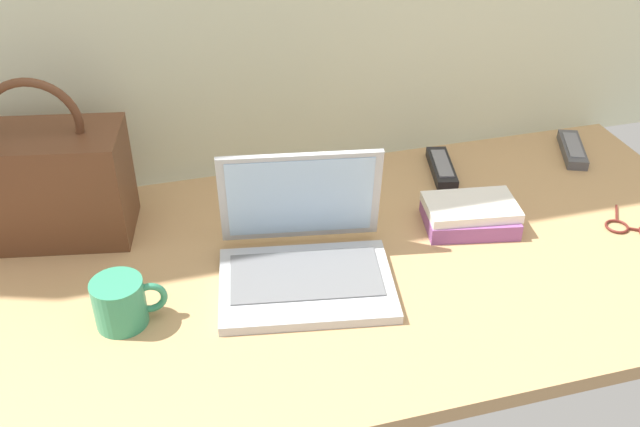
{
  "coord_description": "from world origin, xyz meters",
  "views": [
    {
      "loc": [
        -0.32,
        -1.03,
        0.87
      ],
      "look_at": [
        -0.04,
        0.0,
        0.15
      ],
      "focal_mm": 40.77,
      "sensor_mm": 36.0,
      "label": 1
    }
  ],
  "objects_px": {
    "laptop": "(304,253)",
    "eyeglasses": "(634,228)",
    "handbag": "(48,182)",
    "book_stack": "(470,214)",
    "coffee_mug": "(121,302)",
    "remote_control_near": "(572,149)",
    "remote_control_far": "(442,168)"
  },
  "relations": [
    {
      "from": "laptop",
      "to": "eyeglasses",
      "type": "xyz_separation_m",
      "value": [
        0.67,
        -0.04,
        -0.04
      ]
    },
    {
      "from": "laptop",
      "to": "remote_control_far",
      "type": "relative_size",
      "value": 2.07
    },
    {
      "from": "laptop",
      "to": "remote_control_far",
      "type": "height_order",
      "value": "laptop"
    },
    {
      "from": "handbag",
      "to": "coffee_mug",
      "type": "bearing_deg",
      "value": -69.51
    },
    {
      "from": "laptop",
      "to": "eyeglasses",
      "type": "distance_m",
      "value": 0.68
    },
    {
      "from": "laptop",
      "to": "book_stack",
      "type": "bearing_deg",
      "value": 10.13
    },
    {
      "from": "remote_control_far",
      "to": "handbag",
      "type": "xyz_separation_m",
      "value": [
        -0.83,
        -0.02,
        0.1
      ]
    },
    {
      "from": "laptop",
      "to": "book_stack",
      "type": "relative_size",
      "value": 1.72
    },
    {
      "from": "coffee_mug",
      "to": "remote_control_far",
      "type": "distance_m",
      "value": 0.79
    },
    {
      "from": "laptop",
      "to": "coffee_mug",
      "type": "height_order",
      "value": "laptop"
    },
    {
      "from": "coffee_mug",
      "to": "handbag",
      "type": "bearing_deg",
      "value": 110.49
    },
    {
      "from": "coffee_mug",
      "to": "eyeglasses",
      "type": "height_order",
      "value": "coffee_mug"
    },
    {
      "from": "coffee_mug",
      "to": "book_stack",
      "type": "xyz_separation_m",
      "value": [
        0.69,
        0.11,
        -0.02
      ]
    },
    {
      "from": "laptop",
      "to": "eyeglasses",
      "type": "relative_size",
      "value": 2.52
    },
    {
      "from": "coffee_mug",
      "to": "remote_control_far",
      "type": "relative_size",
      "value": 0.74
    },
    {
      "from": "coffee_mug",
      "to": "book_stack",
      "type": "height_order",
      "value": "coffee_mug"
    },
    {
      "from": "coffee_mug",
      "to": "handbag",
      "type": "height_order",
      "value": "handbag"
    },
    {
      "from": "laptop",
      "to": "remote_control_near",
      "type": "distance_m",
      "value": 0.77
    },
    {
      "from": "remote_control_near",
      "to": "book_stack",
      "type": "bearing_deg",
      "value": -150.08
    },
    {
      "from": "remote_control_far",
      "to": "handbag",
      "type": "height_order",
      "value": "handbag"
    },
    {
      "from": "remote_control_near",
      "to": "eyeglasses",
      "type": "height_order",
      "value": "remote_control_near"
    },
    {
      "from": "coffee_mug",
      "to": "book_stack",
      "type": "bearing_deg",
      "value": 9.18
    },
    {
      "from": "coffee_mug",
      "to": "eyeglasses",
      "type": "relative_size",
      "value": 0.91
    },
    {
      "from": "remote_control_near",
      "to": "remote_control_far",
      "type": "xyz_separation_m",
      "value": [
        -0.33,
        0.0,
        0.0
      ]
    },
    {
      "from": "remote_control_near",
      "to": "eyeglasses",
      "type": "relative_size",
      "value": 1.21
    },
    {
      "from": "laptop",
      "to": "remote_control_near",
      "type": "bearing_deg",
      "value": 20.69
    },
    {
      "from": "remote_control_far",
      "to": "handbag",
      "type": "bearing_deg",
      "value": -178.87
    },
    {
      "from": "coffee_mug",
      "to": "handbag",
      "type": "xyz_separation_m",
      "value": [
        -0.11,
        0.3,
        0.07
      ]
    },
    {
      "from": "coffee_mug",
      "to": "book_stack",
      "type": "distance_m",
      "value": 0.7
    },
    {
      "from": "handbag",
      "to": "book_stack",
      "type": "bearing_deg",
      "value": -13.6
    },
    {
      "from": "eyeglasses",
      "to": "handbag",
      "type": "xyz_separation_m",
      "value": [
        -1.11,
        0.3,
        0.11
      ]
    },
    {
      "from": "eyeglasses",
      "to": "handbag",
      "type": "relative_size",
      "value": 0.41
    }
  ]
}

